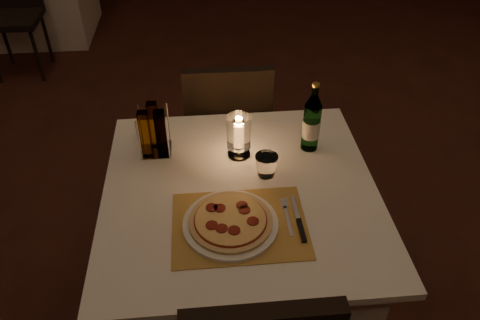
{
  "coord_description": "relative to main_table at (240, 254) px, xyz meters",
  "views": [
    {
      "loc": [
        -0.35,
        -1.68,
        1.9
      ],
      "look_at": [
        -0.23,
        -0.41,
        0.86
      ],
      "focal_mm": 35.0,
      "sensor_mm": 36.0,
      "label": 1
    }
  ],
  "objects": [
    {
      "name": "floor",
      "position": [
        0.23,
        0.43,
        -0.38
      ],
      "size": [
        8.0,
        10.0,
        0.02
      ],
      "primitive_type": "cube",
      "color": "#401B14",
      "rests_on": "ground"
    },
    {
      "name": "main_table",
      "position": [
        0.0,
        0.0,
        0.0
      ],
      "size": [
        1.0,
        1.0,
        0.74
      ],
      "color": "white",
      "rests_on": "ground"
    },
    {
      "name": "chair_far",
      "position": [
        0.0,
        0.71,
        0.18
      ],
      "size": [
        0.42,
        0.42,
        0.9
      ],
      "color": "black",
      "rests_on": "ground"
    },
    {
      "name": "placemat",
      "position": [
        -0.02,
        -0.18,
        0.37
      ],
      "size": [
        0.45,
        0.34,
        0.0
      ],
      "primitive_type": "cube",
      "color": "#B98C40",
      "rests_on": "main_table"
    },
    {
      "name": "plate",
      "position": [
        -0.05,
        -0.18,
        0.38
      ],
      "size": [
        0.32,
        0.32,
        0.01
      ],
      "primitive_type": "cylinder",
      "color": "white",
      "rests_on": "placemat"
    },
    {
      "name": "pizza",
      "position": [
        -0.05,
        -0.18,
        0.39
      ],
      "size": [
        0.28,
        0.28,
        0.02
      ],
      "color": "#D8B77F",
      "rests_on": "plate"
    },
    {
      "name": "fork",
      "position": [
        0.15,
        -0.15,
        0.37
      ],
      "size": [
        0.02,
        0.18,
        0.0
      ],
      "color": "silver",
      "rests_on": "placemat"
    },
    {
      "name": "knife",
      "position": [
        0.18,
        -0.21,
        0.37
      ],
      "size": [
        0.02,
        0.22,
        0.01
      ],
      "color": "black",
      "rests_on": "placemat"
    },
    {
      "name": "tumbler",
      "position": [
        0.1,
        0.07,
        0.41
      ],
      "size": [
        0.09,
        0.09,
        0.09
      ],
      "primitive_type": null,
      "color": "white",
      "rests_on": "main_table"
    },
    {
      "name": "water_bottle",
      "position": [
        0.3,
        0.22,
        0.48
      ],
      "size": [
        0.07,
        0.07,
        0.29
      ],
      "color": "#579852",
      "rests_on": "main_table"
    },
    {
      "name": "hurricane_candle",
      "position": [
        0.01,
        0.2,
        0.47
      ],
      "size": [
        0.09,
        0.09,
        0.18
      ],
      "color": "white",
      "rests_on": "main_table"
    },
    {
      "name": "cruet_caddy",
      "position": [
        -0.32,
        0.25,
        0.46
      ],
      "size": [
        0.12,
        0.12,
        0.21
      ],
      "color": "white",
      "rests_on": "main_table"
    },
    {
      "name": "neighbor_chair_la",
      "position": [
        -1.57,
        2.51,
        0.18
      ],
      "size": [
        0.42,
        0.42,
        0.9
      ],
      "color": "black",
      "rests_on": "ground"
    }
  ]
}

